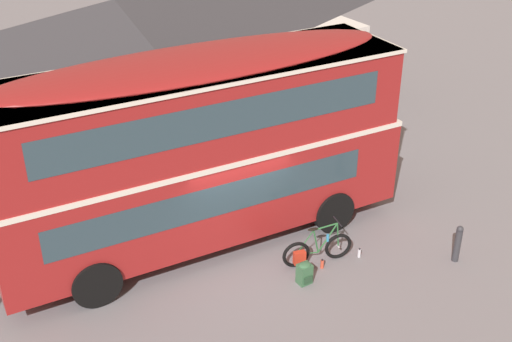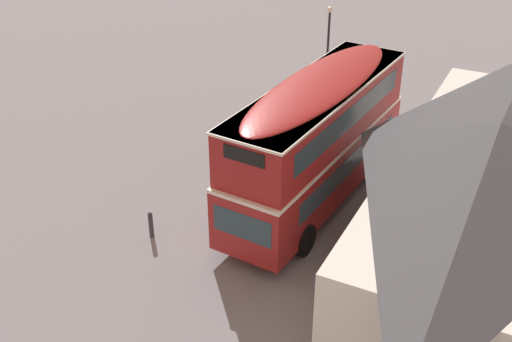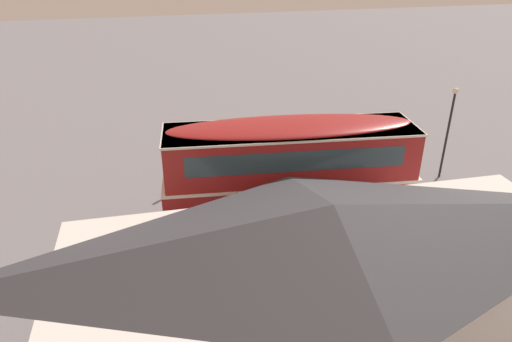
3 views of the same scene
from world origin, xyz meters
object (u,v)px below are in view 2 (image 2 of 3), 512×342
backpack_on_ground (234,189)px  kerb_bollard (151,224)px  water_bottle_red_squeeze (231,203)px  street_lamp (328,44)px  water_bottle_clear_plastic (213,217)px  double_decker_bus (317,137)px  touring_bicycle (237,199)px

backpack_on_ground → kerb_bollard: size_ratio=0.56×
backpack_on_ground → water_bottle_red_squeeze: backpack_on_ground is taller
street_lamp → backpack_on_ground: bearing=0.8°
water_bottle_clear_plastic → water_bottle_red_squeeze: (-1.02, 0.15, 0.00)m
water_bottle_clear_plastic → water_bottle_red_squeeze: bearing=171.7°
double_decker_bus → water_bottle_clear_plastic: double_decker_bus is taller
kerb_bollard → double_decker_bus: bearing=137.6°
double_decker_bus → kerb_bollard: 6.47m
double_decker_bus → touring_bicycle: (1.66, -2.35, -2.27)m
touring_bicycle → kerb_bollard: (2.85, -1.77, 0.13)m
double_decker_bus → backpack_on_ground: double_decker_bus is taller
double_decker_bus → kerb_bollard: bearing=-42.4°
water_bottle_red_squeeze → kerb_bollard: size_ratio=0.25×
touring_bicycle → backpack_on_ground: (-0.66, -0.45, -0.09)m
street_lamp → kerb_bollard: 13.68m
water_bottle_clear_plastic → touring_bicycle: bearing=159.3°
double_decker_bus → kerb_bollard: (4.51, -4.12, -2.14)m
water_bottle_clear_plastic → kerb_bollard: size_ratio=0.25×
touring_bicycle → street_lamp: street_lamp is taller
double_decker_bus → water_bottle_red_squeeze: size_ratio=41.20×
kerb_bollard → touring_bicycle: bearing=148.1°
double_decker_bus → kerb_bollard: size_ratio=10.35×
touring_bicycle → street_lamp: size_ratio=0.37×
water_bottle_red_squeeze → street_lamp: street_lamp is taller
touring_bicycle → backpack_on_ground: size_ratio=3.15×
water_bottle_clear_plastic → backpack_on_ground: bearing=-178.1°
touring_bicycle → street_lamp: 10.88m
touring_bicycle → backpack_on_ground: touring_bicycle is taller
water_bottle_red_squeeze → kerb_bollard: 3.23m
touring_bicycle → water_bottle_clear_plastic: bearing=-20.7°
water_bottle_clear_plastic → street_lamp: (-11.61, -0.19, 2.76)m
backpack_on_ground → water_bottle_red_squeeze: bearing=16.6°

